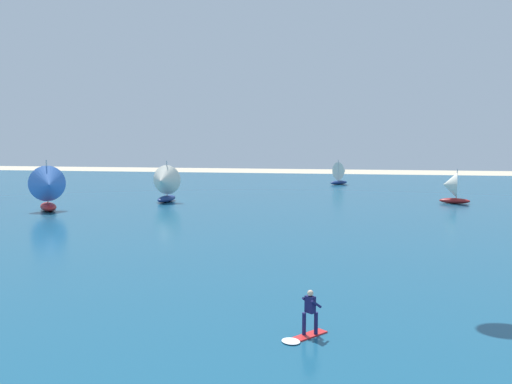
# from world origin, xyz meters

# --- Properties ---
(ocean) EXTENTS (160.00, 90.00, 0.10)m
(ocean) POSITION_xyz_m (0.00, 51.02, 0.05)
(ocean) COLOR navy
(ocean) RESTS_ON ground
(kitesurfer) EXTENTS (1.70, 1.86, 1.67)m
(kitesurfer) POSITION_xyz_m (3.11, 16.72, 0.70)
(kitesurfer) COLOR red
(kitesurfer) RESTS_ON ocean
(sailboat_near_shore) EXTENTS (3.16, 2.72, 3.59)m
(sailboat_near_shore) POSITION_xyz_m (15.49, 56.14, 1.75)
(sailboat_near_shore) COLOR maroon
(sailboat_near_shore) RESTS_ON ocean
(sailboat_trailing) EXTENTS (4.01, 4.27, 4.75)m
(sailboat_trailing) POSITION_xyz_m (-22.44, 44.25, 2.27)
(sailboat_trailing) COLOR maroon
(sailboat_trailing) RESTS_ON ocean
(sailboat_far_right) EXTENTS (3.24, 3.79, 4.38)m
(sailboat_far_right) POSITION_xyz_m (-13.94, 52.16, 2.10)
(sailboat_far_right) COLOR navy
(sailboat_far_right) RESTS_ON ocean
(sailboat_outermost) EXTENTS (3.17, 3.11, 3.56)m
(sailboat_outermost) POSITION_xyz_m (4.30, 75.83, 1.73)
(sailboat_outermost) COLOR navy
(sailboat_outermost) RESTS_ON ocean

